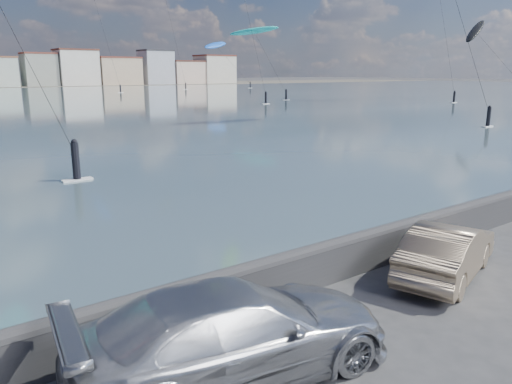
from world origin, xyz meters
The scene contains 7 objects.
ground centered at (0.00, 0.00, 0.00)m, with size 700.00×700.00×0.00m, color #333335.
seawall centered at (0.00, 2.70, 0.58)m, with size 400.00×0.36×1.08m.
car_silver centered at (-1.78, 0.86, 0.81)m, with size 2.27×5.59×1.62m, color #B9BBC0.
car_champagne centered at (4.86, 1.18, 0.69)m, with size 1.45×4.17×1.37m, color tan.
kitesurfer_2 centered at (83.11, 46.98, 12.11)m, with size 8.77×13.07×15.23m.
kitesurfer_5 centered at (55.39, 77.62, 12.76)m, with size 8.30×17.74×14.10m.
kitesurfer_9 centered at (84.41, 137.98, 13.33)m, with size 11.19×17.49×15.53m.
Camera 1 is at (-5.99, -5.39, 5.03)m, focal length 35.00 mm.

